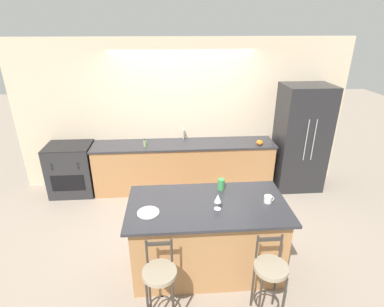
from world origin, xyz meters
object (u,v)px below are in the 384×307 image
Objects in this scene: oven_range at (72,169)px; soap_bottle at (145,143)px; dinner_plate at (148,212)px; tumbler_cup at (221,184)px; coffee_mug at (268,199)px; wine_glass at (218,199)px; bar_stool_near at (160,281)px; pumpkin_decoration at (260,142)px; bar_stool_far at (270,276)px; refrigerator at (301,138)px.

soap_bottle reaches higher than oven_range.
tumbler_cup is at bearing 27.11° from dinner_plate.
wine_glass is at bearing -171.43° from coffee_mug.
coffee_mug is at bearing 29.25° from bar_stool_near.
dinner_plate is 2.10m from soap_bottle.
wine_glass reaches higher than coffee_mug.
pumpkin_decoration is at bearing 47.43° from dinner_plate.
bar_stool_far and dinner_plate have the same top height.
soap_bottle is (-0.97, 2.06, -0.12)m from wine_glass.
refrigerator is 2.37m from coffee_mug.
wine_glass is at bearing -118.06° from pumpkin_decoration.
coffee_mug is at bearing 77.29° from bar_stool_far.
bar_stool_far is 0.87m from coffee_mug.
bar_stool_far is at bearing -45.04° from oven_range.
bar_stool_near is 5.03× the size of wine_glass.
coffee_mug is at bearing 8.57° from wine_glass.
coffee_mug is (0.16, 0.73, 0.45)m from bar_stool_far.
oven_range is 2.71m from dinner_plate.
oven_range is at bearing 177.12° from pumpkin_decoration.
wine_glass is (-0.45, 0.63, 0.54)m from bar_stool_far.
oven_range is at bearing 125.29° from dinner_plate.
bar_stool_far is at bearing -62.11° from soap_bottle.
coffee_mug is at bearing -121.56° from refrigerator.
bar_stool_near is at bearing -132.63° from refrigerator.
dinner_plate is at bearing -84.89° from soap_bottle.
tumbler_cup is at bearing -35.15° from oven_range.
tumbler_cup is 1.09× the size of soap_bottle.
wine_glass is at bearing 125.56° from bar_stool_far.
refrigerator is 3.73m from bar_stool_near.
oven_range is 6.56× the size of tumbler_cup.
tumbler_cup is (-0.51, 0.34, 0.03)m from coffee_mug.
soap_bottle is (-0.32, 2.68, 0.42)m from bar_stool_near.
oven_range is at bearing 144.85° from tumbler_cup.
wine_glass is at bearing 43.37° from bar_stool_near.
bar_stool_near is 2.73m from soap_bottle.
dinner_plate is at bearing -175.15° from coffee_mug.
tumbler_cup reaches higher than bar_stool_near.
bar_stool_far is 2.71m from pumpkin_decoration.
soap_bottle is (-2.83, -0.05, -0.00)m from refrigerator.
soap_bottle is (-0.19, 2.09, 0.00)m from dinner_plate.
pumpkin_decoration is at bearing 56.63° from bar_stool_near.
pumpkin_decoration is 0.93× the size of soap_bottle.
wine_glass reaches higher than dinner_plate.
pumpkin_decoration is (-0.80, -0.13, -0.01)m from refrigerator.
coffee_mug is at bearing -103.06° from pumpkin_decoration.
tumbler_cup is at bearing 75.66° from wine_glass.
coffee_mug is 1.94m from pumpkin_decoration.
refrigerator is 2.07× the size of oven_range.
coffee_mug reaches higher than bar_stool_far.
dinner_plate is at bearing -54.71° from oven_range.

